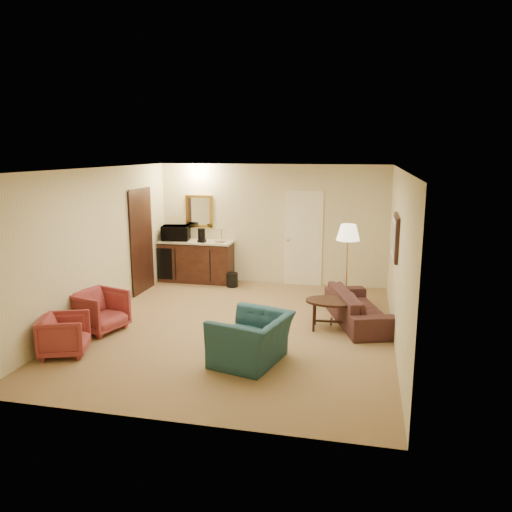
{
  "coord_description": "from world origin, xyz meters",
  "views": [
    {
      "loc": [
        1.99,
        -7.6,
        2.88
      ],
      "look_at": [
        0.2,
        0.5,
        1.12
      ],
      "focal_mm": 35.0,
      "sensor_mm": 36.0,
      "label": 1
    }
  ],
  "objects": [
    {
      "name": "ground",
      "position": [
        0.0,
        0.0,
        0.0
      ],
      "size": [
        6.0,
        6.0,
        0.0
      ],
      "primitive_type": "plane",
      "color": "#957C4C",
      "rests_on": "ground"
    },
    {
      "name": "room_walls",
      "position": [
        -0.1,
        0.77,
        1.72
      ],
      "size": [
        5.02,
        6.01,
        2.61
      ],
      "color": "beige",
      "rests_on": "ground"
    },
    {
      "name": "wetbar_cabinet",
      "position": [
        -1.65,
        2.72,
        0.46
      ],
      "size": [
        1.64,
        0.58,
        0.92
      ],
      "primitive_type": "cube",
      "color": "#3D2013",
      "rests_on": "ground"
    },
    {
      "name": "sofa",
      "position": [
        1.95,
        0.69,
        0.37
      ],
      "size": [
        1.12,
        1.98,
        0.74
      ],
      "primitive_type": "imported",
      "rotation": [
        0.0,
        0.0,
        1.89
      ],
      "color": "black",
      "rests_on": "ground"
    },
    {
      "name": "teal_armchair",
      "position": [
        0.53,
        -1.3,
        0.45
      ],
      "size": [
        0.91,
        1.17,
        0.91
      ],
      "primitive_type": "imported",
      "rotation": [
        0.0,
        0.0,
        -1.82
      ],
      "color": "#1F424E",
      "rests_on": "ground"
    },
    {
      "name": "rose_chair_near",
      "position": [
        -2.15,
        -0.62,
        0.37
      ],
      "size": [
        0.85,
        0.88,
        0.74
      ],
      "primitive_type": "imported",
      "rotation": [
        0.0,
        0.0,
        1.28
      ],
      "color": "#9A3A32",
      "rests_on": "ground"
    },
    {
      "name": "rose_chair_far",
      "position": [
        -2.15,
        -1.6,
        0.32
      ],
      "size": [
        0.77,
        0.79,
        0.64
      ],
      "primitive_type": "imported",
      "rotation": [
        0.0,
        0.0,
        1.93
      ],
      "color": "#9A3A32",
      "rests_on": "ground"
    },
    {
      "name": "coffee_table",
      "position": [
        1.52,
        0.27,
        0.25
      ],
      "size": [
        0.88,
        0.61,
        0.5
      ],
      "primitive_type": "cube",
      "rotation": [
        0.0,
        0.0,
        0.04
      ],
      "color": "black",
      "rests_on": "ground"
    },
    {
      "name": "floor_lamp",
      "position": [
        1.7,
        1.4,
        0.8
      ],
      "size": [
        0.5,
        0.5,
        1.59
      ],
      "primitive_type": "cube",
      "rotation": [
        0.0,
        0.0,
        0.19
      ],
      "color": "#BF853F",
      "rests_on": "ground"
    },
    {
      "name": "waste_bin",
      "position": [
        -0.75,
        2.44,
        0.15
      ],
      "size": [
        0.3,
        0.3,
        0.31
      ],
      "primitive_type": "cylinder",
      "rotation": [
        0.0,
        0.0,
        -0.25
      ],
      "color": "black",
      "rests_on": "ground"
    },
    {
      "name": "microwave",
      "position": [
        -2.12,
        2.72,
        1.12
      ],
      "size": [
        0.64,
        0.42,
        0.4
      ],
      "primitive_type": "imported",
      "rotation": [
        0.0,
        0.0,
        0.16
      ],
      "color": "black",
      "rests_on": "wetbar_cabinet"
    },
    {
      "name": "coffee_maker",
      "position": [
        -1.48,
        2.61,
        1.07
      ],
      "size": [
        0.18,
        0.18,
        0.3
      ],
      "primitive_type": "cylinder",
      "rotation": [
        0.0,
        0.0,
        0.1
      ],
      "color": "black",
      "rests_on": "wetbar_cabinet"
    }
  ]
}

